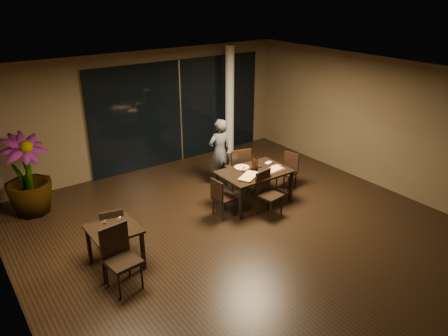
{
  "coord_description": "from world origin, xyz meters",
  "views": [
    {
      "loc": [
        -4.51,
        -5.87,
        4.49
      ],
      "look_at": [
        0.16,
        0.74,
        1.05
      ],
      "focal_mm": 35.0,
      "sensor_mm": 36.0,
      "label": 1
    }
  ],
  "objects_px": {
    "diner": "(219,152)",
    "bottle_b": "(257,164)",
    "chair_main_right": "(289,169)",
    "chair_main_left": "(221,196)",
    "bottle_c": "(253,162)",
    "main_table": "(254,174)",
    "chair_side_far": "(112,228)",
    "chair_main_near": "(267,191)",
    "bottle_a": "(253,164)",
    "potted_plant": "(27,175)",
    "side_table": "(114,235)",
    "chair_side_near": "(119,254)",
    "chair_main_far": "(239,167)"
  },
  "relations": [
    {
      "from": "chair_main_left",
      "to": "bottle_b",
      "type": "relative_size",
      "value": 2.86
    },
    {
      "from": "chair_main_right",
      "to": "chair_side_far",
      "type": "height_order",
      "value": "chair_side_far"
    },
    {
      "from": "bottle_a",
      "to": "bottle_c",
      "type": "distance_m",
      "value": 0.07
    },
    {
      "from": "diner",
      "to": "chair_main_near",
      "type": "bearing_deg",
      "value": 88.66
    },
    {
      "from": "chair_main_near",
      "to": "diner",
      "type": "distance_m",
      "value": 1.84
    },
    {
      "from": "diner",
      "to": "main_table",
      "type": "bearing_deg",
      "value": 92.45
    },
    {
      "from": "diner",
      "to": "potted_plant",
      "type": "relative_size",
      "value": 0.94
    },
    {
      "from": "chair_main_left",
      "to": "bottle_c",
      "type": "xyz_separation_m",
      "value": [
        0.99,
        0.2,
        0.44
      ]
    },
    {
      "from": "chair_side_near",
      "to": "diner",
      "type": "xyz_separation_m",
      "value": [
        3.5,
        2.3,
        0.22
      ]
    },
    {
      "from": "main_table",
      "to": "side_table",
      "type": "distance_m",
      "value": 3.44
    },
    {
      "from": "bottle_a",
      "to": "bottle_c",
      "type": "relative_size",
      "value": 0.92
    },
    {
      "from": "main_table",
      "to": "chair_main_far",
      "type": "bearing_deg",
      "value": 79.92
    },
    {
      "from": "chair_side_near",
      "to": "potted_plant",
      "type": "bearing_deg",
      "value": 93.11
    },
    {
      "from": "potted_plant",
      "to": "bottle_a",
      "type": "distance_m",
      "value": 4.69
    },
    {
      "from": "chair_main_far",
      "to": "chair_side_near",
      "type": "height_order",
      "value": "chair_side_near"
    },
    {
      "from": "bottle_b",
      "to": "diner",
      "type": "bearing_deg",
      "value": 94.77
    },
    {
      "from": "side_table",
      "to": "chair_main_near",
      "type": "bearing_deg",
      "value": -0.89
    },
    {
      "from": "diner",
      "to": "chair_main_left",
      "type": "bearing_deg",
      "value": 57.01
    },
    {
      "from": "chair_main_near",
      "to": "potted_plant",
      "type": "distance_m",
      "value": 4.94
    },
    {
      "from": "bottle_b",
      "to": "side_table",
      "type": "bearing_deg",
      "value": -171.71
    },
    {
      "from": "chair_main_near",
      "to": "chair_side_near",
      "type": "relative_size",
      "value": 0.9
    },
    {
      "from": "chair_side_near",
      "to": "potted_plant",
      "type": "xyz_separation_m",
      "value": [
        -0.57,
        3.36,
        0.27
      ]
    },
    {
      "from": "potted_plant",
      "to": "chair_main_left",
      "type": "bearing_deg",
      "value": -37.77
    },
    {
      "from": "chair_main_far",
      "to": "chair_side_far",
      "type": "relative_size",
      "value": 1.18
    },
    {
      "from": "chair_main_far",
      "to": "bottle_b",
      "type": "bearing_deg",
      "value": 98.45
    },
    {
      "from": "main_table",
      "to": "potted_plant",
      "type": "distance_m",
      "value": 4.72
    },
    {
      "from": "chair_main_far",
      "to": "bottle_a",
      "type": "distance_m",
      "value": 0.77
    },
    {
      "from": "bottle_a",
      "to": "bottle_b",
      "type": "distance_m",
      "value": 0.09
    },
    {
      "from": "side_table",
      "to": "diner",
      "type": "distance_m",
      "value": 3.8
    },
    {
      "from": "chair_side_far",
      "to": "bottle_c",
      "type": "relative_size",
      "value": 2.66
    },
    {
      "from": "diner",
      "to": "bottle_b",
      "type": "bearing_deg",
      "value": 95.48
    },
    {
      "from": "chair_main_near",
      "to": "bottle_a",
      "type": "distance_m",
      "value": 0.7
    },
    {
      "from": "chair_main_far",
      "to": "chair_main_near",
      "type": "xyz_separation_m",
      "value": [
        -0.23,
        -1.27,
        -0.05
      ]
    },
    {
      "from": "chair_main_right",
      "to": "potted_plant",
      "type": "height_order",
      "value": "potted_plant"
    },
    {
      "from": "main_table",
      "to": "potted_plant",
      "type": "height_order",
      "value": "potted_plant"
    },
    {
      "from": "bottle_c",
      "to": "chair_side_far",
      "type": "bearing_deg",
      "value": -177.43
    },
    {
      "from": "main_table",
      "to": "chair_side_far",
      "type": "distance_m",
      "value": 3.28
    },
    {
      "from": "diner",
      "to": "potted_plant",
      "type": "bearing_deg",
      "value": -13.92
    },
    {
      "from": "chair_main_near",
      "to": "side_table",
      "type": "bearing_deg",
      "value": 170.06
    },
    {
      "from": "chair_side_far",
      "to": "chair_main_right",
      "type": "bearing_deg",
      "value": -165.34
    },
    {
      "from": "chair_main_left",
      "to": "main_table",
      "type": "bearing_deg",
      "value": -86.22
    },
    {
      "from": "bottle_c",
      "to": "diner",
      "type": "bearing_deg",
      "value": 93.52
    },
    {
      "from": "chair_main_far",
      "to": "chair_side_near",
      "type": "xyz_separation_m",
      "value": [
        -3.66,
        -1.75,
        0.01
      ]
    },
    {
      "from": "chair_side_far",
      "to": "chair_side_near",
      "type": "distance_m",
      "value": 1.01
    },
    {
      "from": "potted_plant",
      "to": "diner",
      "type": "bearing_deg",
      "value": -14.63
    },
    {
      "from": "diner",
      "to": "bottle_a",
      "type": "bearing_deg",
      "value": 91.75
    },
    {
      "from": "main_table",
      "to": "chair_main_left",
      "type": "xyz_separation_m",
      "value": [
        -0.96,
        -0.11,
        -0.2
      ]
    },
    {
      "from": "bottle_b",
      "to": "chair_main_left",
      "type": "bearing_deg",
      "value": -173.39
    },
    {
      "from": "main_table",
      "to": "chair_main_near",
      "type": "distance_m",
      "value": 0.58
    },
    {
      "from": "chair_main_right",
      "to": "bottle_b",
      "type": "xyz_separation_m",
      "value": [
        -1.09,
        -0.14,
        0.43
      ]
    }
  ]
}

